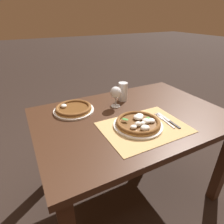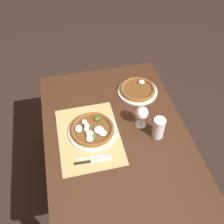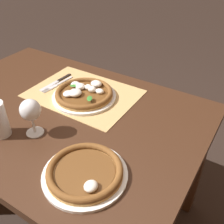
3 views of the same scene
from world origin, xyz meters
name	(u,v)px [view 1 (image 1 of 3)]	position (x,y,z in m)	size (l,w,h in m)	color
ground_plane	(128,189)	(0.00, 0.00, 0.00)	(24.00, 24.00, 0.00)	black
dining_table	(131,128)	(0.00, 0.00, 0.63)	(1.29, 0.89, 0.74)	#382114
paper_placemat	(144,127)	(-0.02, -0.17, 0.74)	(0.51, 0.37, 0.00)	tan
pizza_near	(139,123)	(-0.05, -0.14, 0.76)	(0.30, 0.30, 0.05)	silver
pizza_far	(74,109)	(-0.34, 0.24, 0.76)	(0.28, 0.28, 0.05)	silver
wine_glass	(116,93)	(-0.04, 0.17, 0.85)	(0.08, 0.08, 0.16)	silver
pint_glass	(123,92)	(0.07, 0.24, 0.81)	(0.07, 0.07, 0.15)	silver
fork	(164,120)	(0.14, -0.17, 0.75)	(0.04, 0.20, 0.00)	#B7B7BC
knife	(168,120)	(0.16, -0.18, 0.75)	(0.03, 0.22, 0.01)	black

